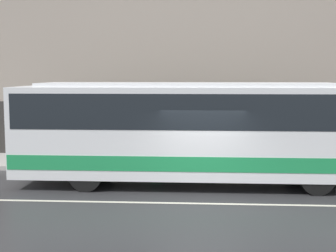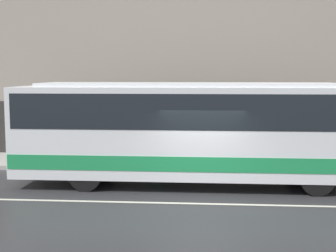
% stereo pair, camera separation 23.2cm
% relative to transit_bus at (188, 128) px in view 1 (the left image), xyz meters
% --- Properties ---
extents(ground_plane, '(60.00, 60.00, 0.00)m').
position_rel_transit_bus_xyz_m(ground_plane, '(0.47, -2.29, -1.85)').
color(ground_plane, '#2D2D30').
extents(sidewalk, '(60.00, 2.92, 0.16)m').
position_rel_transit_bus_xyz_m(sidewalk, '(0.47, 3.17, -1.76)').
color(sidewalk, '#A09E99').
rests_on(sidewalk, ground_plane).
extents(building_facade, '(60.00, 0.35, 9.58)m').
position_rel_transit_bus_xyz_m(building_facade, '(0.47, 4.77, 2.77)').
color(building_facade, gray).
rests_on(building_facade, ground_plane).
extents(lane_stripe, '(54.00, 0.14, 0.01)m').
position_rel_transit_bus_xyz_m(lane_stripe, '(0.47, -2.29, -1.84)').
color(lane_stripe, beige).
rests_on(lane_stripe, ground_plane).
extents(transit_bus, '(10.92, 2.60, 3.27)m').
position_rel_transit_bus_xyz_m(transit_bus, '(0.00, 0.00, 0.00)').
color(transit_bus, white).
rests_on(transit_bus, ground_plane).
extents(pedestrian_waiting, '(0.36, 0.36, 1.56)m').
position_rel_transit_bus_xyz_m(pedestrian_waiting, '(-1.31, 3.75, -0.96)').
color(pedestrian_waiting, '#1E5933').
rests_on(pedestrian_waiting, sidewalk).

